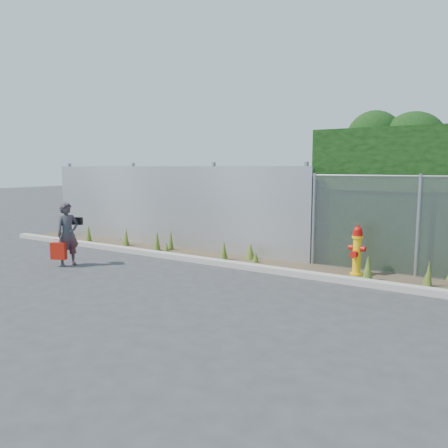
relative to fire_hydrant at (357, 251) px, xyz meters
name	(u,v)px	position (x,y,z in m)	size (l,w,h in m)	color
ground	(197,288)	(-2.17, -2.49, -0.50)	(80.00, 80.00, 0.00)	#343436
curb	(246,266)	(-2.17, -0.69, -0.44)	(16.00, 0.22, 0.12)	#A7A297
weed_strip	(267,259)	(-1.97, -0.05, -0.38)	(16.00, 1.30, 0.55)	#463728
corrugated_fence	(165,207)	(-5.42, 0.52, 0.60)	(8.50, 0.21, 2.30)	#AEAFB5
fire_hydrant	(357,251)	(0.00, 0.00, 0.00)	(0.35, 0.31, 1.03)	yellow
woman	(68,234)	(-5.66, -2.51, 0.21)	(0.52, 0.34, 1.41)	#0D5057
red_tote_bag	(59,251)	(-5.73, -2.71, -0.14)	(0.34, 0.12, 0.44)	#A61D09
black_shoulder_bag	(77,221)	(-5.64, -2.25, 0.47)	(0.22, 0.09, 0.17)	black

